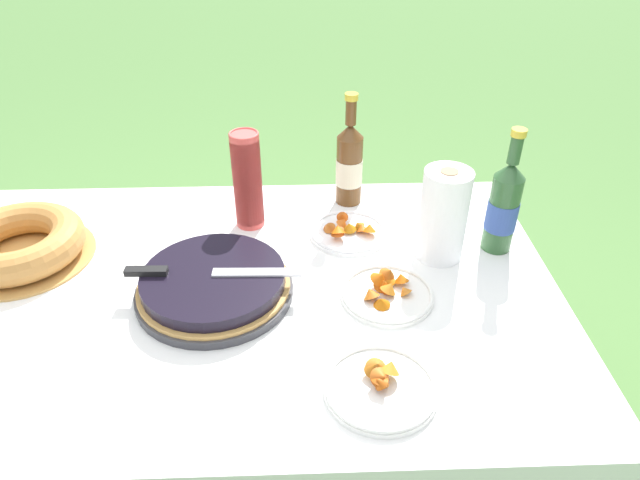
# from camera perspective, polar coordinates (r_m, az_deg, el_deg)

# --- Properties ---
(ground_plane) EXTENTS (16.00, 16.00, 0.00)m
(ground_plane) POSITION_cam_1_polar(r_m,az_deg,el_deg) (1.84, -9.52, -22.59)
(ground_plane) COLOR #568442
(garden_table) EXTENTS (1.61, 0.92, 0.72)m
(garden_table) POSITION_cam_1_polar(r_m,az_deg,el_deg) (1.34, -12.13, -7.18)
(garden_table) COLOR #A87A47
(garden_table) RESTS_ON ground_plane
(tablecloth) EXTENTS (1.62, 0.93, 0.10)m
(tablecloth) POSITION_cam_1_polar(r_m,az_deg,el_deg) (1.31, -12.43, -5.28)
(tablecloth) COLOR white
(tablecloth) RESTS_ON garden_table
(berry_tart) EXTENTS (0.34, 0.34, 0.06)m
(berry_tart) POSITION_cam_1_polar(r_m,az_deg,el_deg) (1.25, -10.55, -4.41)
(berry_tart) COLOR #38383D
(berry_tart) RESTS_ON tablecloth
(serving_knife) EXTENTS (0.38, 0.03, 0.01)m
(serving_knife) POSITION_cam_1_polar(r_m,az_deg,el_deg) (1.24, -12.05, -3.13)
(serving_knife) COLOR silver
(serving_knife) RESTS_ON berry_tart
(bundt_cake) EXTENTS (0.33, 0.33, 0.08)m
(bundt_cake) POSITION_cam_1_polar(r_m,az_deg,el_deg) (1.51, -27.92, -0.31)
(bundt_cake) COLOR tan
(bundt_cake) RESTS_ON tablecloth
(cup_stack) EXTENTS (0.07, 0.07, 0.25)m
(cup_stack) POSITION_cam_1_polar(r_m,az_deg,el_deg) (1.43, -7.27, 5.90)
(cup_stack) COLOR #E04C47
(cup_stack) RESTS_ON tablecloth
(cider_bottle_green) EXTENTS (0.07, 0.07, 0.31)m
(cider_bottle_green) POSITION_cam_1_polar(r_m,az_deg,el_deg) (1.40, 17.87, 3.21)
(cider_bottle_green) COLOR #2D562D
(cider_bottle_green) RESTS_ON tablecloth
(cider_bottle_amber) EXTENTS (0.07, 0.07, 0.31)m
(cider_bottle_amber) POSITION_cam_1_polar(r_m,az_deg,el_deg) (1.53, 2.95, 7.64)
(cider_bottle_amber) COLOR brown
(cider_bottle_amber) RESTS_ON tablecloth
(snack_plate_near) EXTENTS (0.21, 0.21, 0.06)m
(snack_plate_near) POSITION_cam_1_polar(r_m,az_deg,el_deg) (1.06, 6.09, -14.22)
(snack_plate_near) COLOR white
(snack_plate_near) RESTS_ON tablecloth
(snack_plate_left) EXTENTS (0.20, 0.20, 0.06)m
(snack_plate_left) POSITION_cam_1_polar(r_m,az_deg,el_deg) (1.25, 6.69, -5.15)
(snack_plate_left) COLOR white
(snack_plate_left) RESTS_ON tablecloth
(snack_plate_right) EXTENTS (0.19, 0.19, 0.06)m
(snack_plate_right) POSITION_cam_1_polar(r_m,az_deg,el_deg) (1.43, 2.84, 0.91)
(snack_plate_right) COLOR white
(snack_plate_right) RESTS_ON tablecloth
(paper_towel_roll) EXTENTS (0.11, 0.11, 0.23)m
(paper_towel_roll) POSITION_cam_1_polar(r_m,az_deg,el_deg) (1.34, 12.23, 2.45)
(paper_towel_roll) COLOR white
(paper_towel_roll) RESTS_ON tablecloth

